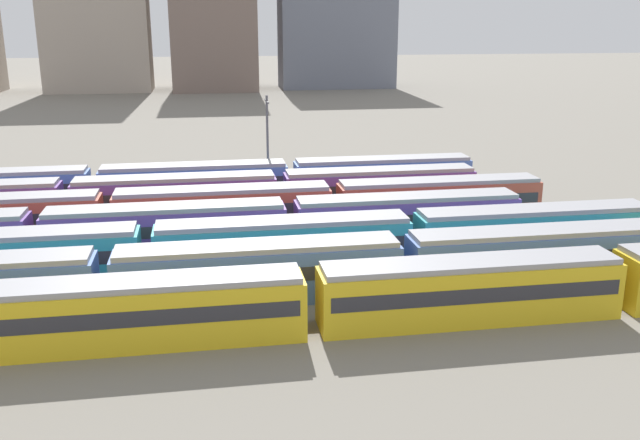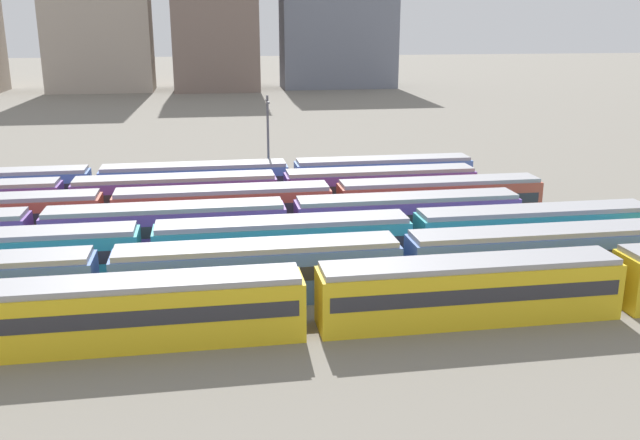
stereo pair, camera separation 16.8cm
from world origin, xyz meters
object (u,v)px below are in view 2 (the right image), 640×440
at_px(train_track_4, 224,209).
at_px(catenary_pole_1, 268,139).
at_px(train_track_1, 258,271).
at_px(train_track_6, 195,182).
at_px(train_track_3, 167,229).
at_px(train_track_5, 177,196).
at_px(train_track_2, 412,238).
at_px(train_track_0, 469,290).

height_order(train_track_4, catenary_pole_1, catenary_pole_1).
height_order(train_track_1, train_track_6, same).
distance_m(train_track_3, catenary_pole_1, 21.13).
relative_size(train_track_1, train_track_5, 1.00).
distance_m(train_track_2, train_track_5, 23.35).
height_order(train_track_1, train_track_5, same).
height_order(train_track_2, catenary_pole_1, catenary_pole_1).
bearing_deg(train_track_1, train_track_4, 96.10).
xyz_separation_m(train_track_5, train_track_6, (1.65, 5.20, 0.00)).
distance_m(train_track_0, catenary_pole_1, 35.38).
height_order(train_track_1, train_track_4, same).
distance_m(train_track_3, train_track_6, 15.73).
bearing_deg(train_track_1, train_track_3, 120.49).
xyz_separation_m(train_track_1, train_track_6, (-4.09, 26.00, 0.00)).
xyz_separation_m(train_track_1, train_track_5, (-5.74, 20.80, 0.00)).
bearing_deg(train_track_0, train_track_1, 156.54).
relative_size(train_track_4, train_track_6, 1.00).
xyz_separation_m(train_track_1, train_track_4, (-1.67, 15.60, 0.00)).
relative_size(train_track_2, train_track_6, 1.34).
distance_m(train_track_1, train_track_4, 15.69).
height_order(train_track_4, train_track_6, same).
relative_size(train_track_4, catenary_pole_1, 5.63).
height_order(train_track_0, catenary_pole_1, catenary_pole_1).
bearing_deg(train_track_1, train_track_0, -23.46).
bearing_deg(train_track_2, catenary_pole_1, 109.18).
relative_size(train_track_6, catenary_pole_1, 5.63).
bearing_deg(train_track_6, train_track_1, -81.06).
xyz_separation_m(train_track_3, train_track_4, (4.46, 5.20, 0.00)).
bearing_deg(catenary_pole_1, train_track_0, -75.85).
relative_size(train_track_1, train_track_3, 1.00).
distance_m(train_track_4, train_track_5, 6.60).
distance_m(train_track_1, train_track_6, 26.32).
xyz_separation_m(train_track_0, train_track_4, (-13.65, 20.80, -0.00)).
distance_m(train_track_3, train_track_5, 10.41).
relative_size(train_track_0, train_track_6, 1.68).
distance_m(train_track_0, train_track_4, 24.88).
bearing_deg(train_track_0, train_track_3, 139.26).
xyz_separation_m(train_track_0, catenary_pole_1, (-8.60, 34.12, 3.59)).
bearing_deg(train_track_5, train_track_2, -41.92).
relative_size(train_track_3, catenary_pole_1, 5.63).
bearing_deg(train_track_3, train_track_6, 82.57).
bearing_deg(train_track_3, train_track_1, -59.51).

